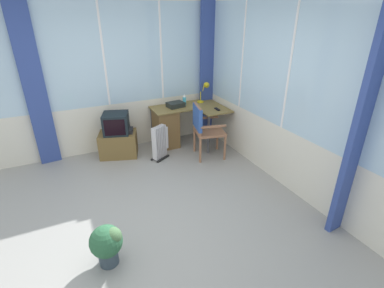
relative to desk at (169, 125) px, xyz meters
name	(u,v)px	position (x,y,z in m)	size (l,w,h in m)	color
ground	(150,216)	(-1.00, -1.85, -0.44)	(5.05, 5.32, 0.06)	gray
north_window_panel	(106,77)	(-1.00, 0.34, 0.95)	(4.05, 0.07, 2.72)	silver
east_window_panel	(288,94)	(1.05, -1.85, 0.95)	(0.07, 4.32, 2.72)	silver
curtain_north_left	(34,87)	(-2.12, 0.26, 0.90)	(0.32, 0.07, 2.62)	#344891
curtain_corner	(208,71)	(0.92, 0.21, 0.90)	(0.32, 0.07, 2.62)	#344891
curtain_east_far	(363,127)	(0.97, -3.04, 0.90)	(0.32, 0.07, 2.62)	#344891
desk	(169,125)	(0.00, 0.00, 0.00)	(1.31, 0.96, 0.74)	olive
desk_lamp	(205,89)	(0.79, 0.06, 0.60)	(0.23, 0.20, 0.40)	yellow
tv_remote	(217,109)	(0.77, -0.45, 0.35)	(0.04, 0.15, 0.02)	black
spray_bottle	(184,100)	(0.35, 0.06, 0.44)	(0.06, 0.06, 0.22)	#44B8D4
paper_tray	(176,105)	(0.15, 0.02, 0.38)	(0.30, 0.23, 0.09)	#232724
wooden_armchair	(203,125)	(0.35, -0.70, 0.20)	(0.58, 0.57, 0.96)	#976446
tv_on_stand	(118,137)	(-0.99, -0.02, -0.05)	(0.75, 0.62, 0.80)	brown
space_heater	(160,142)	(-0.35, -0.44, -0.10)	(0.37, 0.30, 0.61)	silver
potted_plant	(107,243)	(-1.62, -2.42, -0.13)	(0.33, 0.33, 0.46)	#35444F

